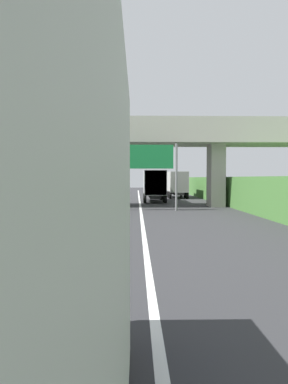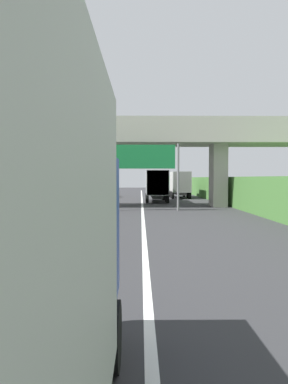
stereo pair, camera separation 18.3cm
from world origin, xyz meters
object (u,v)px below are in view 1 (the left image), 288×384
Objects in this scene: car_yellow at (104,191)px; construction_barrel_5 at (38,213)px; overhead_highway_sign at (141,161)px; truck_green at (177,183)px; truck_silver at (154,184)px; construction_barrel_4 at (16,220)px.

construction_barrel_5 is at bearing -93.82° from car_yellow.
truck_green is at bearing 74.83° from overhead_highway_sign.
overhead_highway_sign is 19.11m from truck_green.
truck_silver is 18.82m from construction_barrel_5.
car_yellow is at bearing 170.03° from truck_green.
truck_green is at bearing 67.57° from construction_barrel_4.
construction_barrel_4 is at bearing -93.42° from car_yellow.
construction_barrel_4 is at bearing -124.25° from overhead_highway_sign.
truck_silver reaches higher than car_yellow.
truck_silver is 22.26m from construction_barrel_4.
overhead_highway_sign is 6.53× the size of construction_barrel_5.
construction_barrel_4 is (-8.21, -20.64, -1.47)m from truck_silver.
construction_barrel_4 is (-11.57, -28.03, -1.47)m from truck_green.
construction_barrel_4 is at bearing -111.69° from truck_silver.
truck_silver reaches higher than construction_barrel_4.
truck_green is at bearing 64.60° from construction_barrel_5.
truck_silver is at bearing 64.19° from construction_barrel_5.
overhead_highway_sign is at bearing 55.75° from construction_barrel_4.
overhead_highway_sign is 0.81× the size of truck_green.
car_yellow is at bearing 86.58° from construction_barrel_4.
car_yellow reaches higher than construction_barrel_4.
car_yellow is 4.56× the size of construction_barrel_5.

